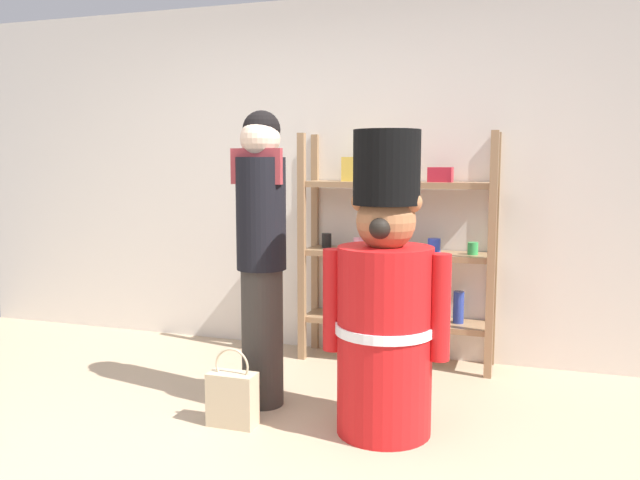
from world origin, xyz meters
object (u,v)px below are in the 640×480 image
object	(u,v)px
merchandise_shelf	(395,247)
teddy_bear_guard	(385,306)
shopping_bag	(233,398)
person_shopper	(261,247)

from	to	relation	value
merchandise_shelf	teddy_bear_guard	bearing A→B (deg)	-80.85
merchandise_shelf	shopping_bag	world-z (taller)	merchandise_shelf
merchandise_shelf	person_shopper	distance (m)	1.19
person_shopper	shopping_bag	size ratio (longest dim) A/B	3.98
person_shopper	merchandise_shelf	bearing A→B (deg)	61.45
teddy_bear_guard	person_shopper	distance (m)	0.82
person_shopper	shopping_bag	xyz separation A→B (m)	(-0.03, -0.34, -0.78)
teddy_bear_guard	shopping_bag	xyz separation A→B (m)	(-0.80, -0.17, -0.52)
merchandise_shelf	teddy_bear_guard	size ratio (longest dim) A/B	1.02
merchandise_shelf	person_shopper	bearing A→B (deg)	-118.55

